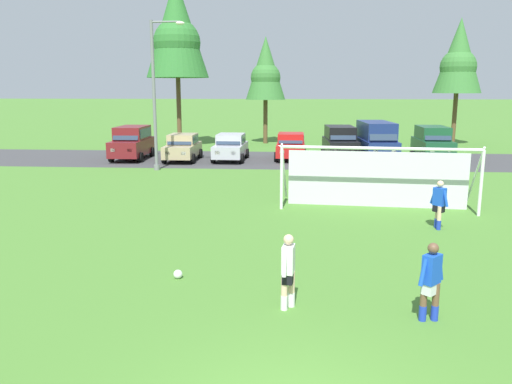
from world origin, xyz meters
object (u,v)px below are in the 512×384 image
at_px(player_midfield_center, 439,205).
at_px(parked_car_slot_far_right, 432,142).
at_px(parked_car_slot_center_right, 340,142).
at_px(parked_car_slot_far_left, 132,142).
at_px(street_lamp, 157,94).
at_px(player_striker_near, 288,272).
at_px(parked_car_slot_center_left, 231,147).
at_px(parked_car_slot_right, 376,140).
at_px(parked_car_slot_left, 183,147).
at_px(parked_car_slot_center, 291,146).
at_px(player_defender_far, 431,282).
at_px(soccer_goal, 377,175).
at_px(soccer_ball, 178,274).

distance_m(player_midfield_center, parked_car_slot_far_right, 18.01).
distance_m(parked_car_slot_center_right, parked_car_slot_far_right, 6.06).
distance_m(player_midfield_center, parked_car_slot_far_left, 22.37).
relative_size(parked_car_slot_center_right, street_lamp, 0.57).
height_order(player_striker_near, parked_car_slot_center_left, parked_car_slot_center_left).
height_order(parked_car_slot_center_left, street_lamp, street_lamp).
height_order(parked_car_slot_center_left, parked_car_slot_right, parked_car_slot_right).
height_order(player_striker_near, street_lamp, street_lamp).
bearing_deg(parked_car_slot_left, player_striker_near, -72.17).
xyz_separation_m(parked_car_slot_center, street_lamp, (-7.48, -5.10, 3.40)).
relative_size(player_defender_far, parked_car_slot_left, 0.39).
height_order(parked_car_slot_left, parked_car_slot_center, same).
xyz_separation_m(soccer_goal, player_midfield_center, (1.61, -2.96, -0.47)).
relative_size(player_defender_far, parked_car_slot_center_right, 0.35).
relative_size(soccer_ball, parked_car_slot_center_left, 0.05).
relative_size(soccer_goal, parked_car_slot_far_left, 1.63).
height_order(player_defender_far, parked_car_slot_center, parked_car_slot_center).
bearing_deg(parked_car_slot_right, player_midfield_center, -91.20).
bearing_deg(parked_car_slot_far_left, street_lamp, -55.90).
height_order(parked_car_slot_far_left, parked_car_slot_center_left, parked_car_slot_far_left).
distance_m(parked_car_slot_center_right, street_lamp, 12.51).
distance_m(player_midfield_center, parked_car_slot_center, 17.52).
relative_size(parked_car_slot_center_right, parked_car_slot_right, 0.95).
height_order(player_midfield_center, parked_car_slot_right, parked_car_slot_right).
bearing_deg(player_striker_near, parked_car_slot_center_left, 100.26).
height_order(parked_car_slot_center, parked_car_slot_far_right, parked_car_slot_far_right).
bearing_deg(soccer_ball, parked_car_slot_far_left, 110.43).
bearing_deg(player_midfield_center, parked_car_slot_right, 88.80).
relative_size(parked_car_slot_center_left, parked_car_slot_center, 1.01).
height_order(parked_car_slot_far_left, parked_car_slot_center_right, same).
bearing_deg(parked_car_slot_far_right, player_striker_near, -110.54).
bearing_deg(parked_car_slot_center, player_striker_near, -89.49).
xyz_separation_m(player_midfield_center, parked_car_slot_center, (-5.12, 16.75, 0.05)).
height_order(soccer_ball, street_lamp, street_lamp).
bearing_deg(soccer_ball, parked_car_slot_left, 102.04).
distance_m(parked_car_slot_center, street_lamp, 9.67).
xyz_separation_m(parked_car_slot_center_left, street_lamp, (-3.59, -4.25, 3.40)).
bearing_deg(parked_car_slot_center_left, soccer_goal, -60.24).
xyz_separation_m(parked_car_slot_left, parked_car_slot_far_right, (16.27, 1.95, 0.24)).
height_order(soccer_ball, soccer_goal, soccer_goal).
relative_size(parked_car_slot_left, parked_car_slot_right, 0.86).
relative_size(player_defender_far, parked_car_slot_far_right, 0.35).
bearing_deg(parked_car_slot_center, parked_car_slot_center_right, 8.79).
bearing_deg(player_defender_far, player_striker_near, 172.49).
relative_size(soccer_ball, player_midfield_center, 0.13).
distance_m(soccer_goal, player_striker_near, 10.27).
bearing_deg(parked_car_slot_center, player_midfield_center, -73.02).
relative_size(soccer_goal, parked_car_slot_far_right, 1.63).
distance_m(player_defender_far, parked_car_slot_center_right, 24.39).
distance_m(parked_car_slot_left, parked_car_slot_center_right, 10.36).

